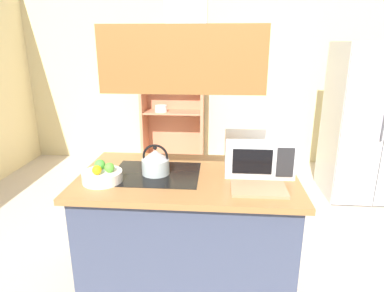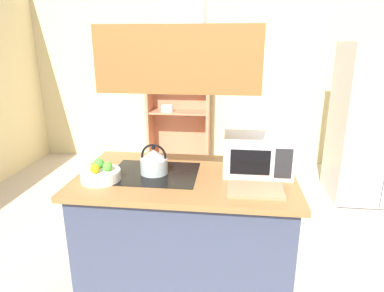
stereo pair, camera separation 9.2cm
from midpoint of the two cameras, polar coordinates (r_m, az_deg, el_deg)
wall_back at (r=5.09m, az=6.85°, el=12.33°), size 6.00×0.12×2.70m
kitchen_island at (r=2.53m, az=0.11°, el=-14.31°), size 1.49×0.89×0.90m
range_hood at (r=2.15m, az=0.14°, el=17.60°), size 0.90×0.70×1.19m
refrigerator at (r=4.36m, az=29.51°, el=3.27°), size 0.90×0.78×1.78m
dish_cabinet at (r=4.99m, az=-1.70°, el=6.95°), size 0.91×0.40×1.98m
kettle at (r=2.33m, az=-5.36°, el=-2.59°), size 0.19×0.19×0.21m
cutting_board at (r=2.13m, az=11.92°, el=-7.27°), size 0.34×0.24×0.02m
microwave at (r=2.39m, az=12.05°, el=-1.37°), size 0.46×0.35×0.26m
fruit_bowl at (r=2.29m, az=-14.10°, el=-4.61°), size 0.26×0.26×0.14m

